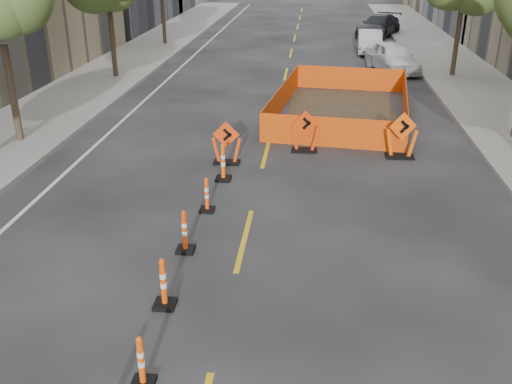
# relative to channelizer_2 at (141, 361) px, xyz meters

# --- Properties ---
(ground_plane) EXTENTS (140.00, 140.00, 0.00)m
(ground_plane) POSITION_rel_channelizer_2_xyz_m (1.00, 0.86, -0.46)
(ground_plane) COLOR black
(sidewalk_left) EXTENTS (4.00, 90.00, 0.15)m
(sidewalk_left) POSITION_rel_channelizer_2_xyz_m (-8.00, 12.86, -0.38)
(sidewalk_left) COLOR gray
(sidewalk_left) RESTS_ON ground
(channelizer_2) EXTENTS (0.36, 0.36, 0.92)m
(channelizer_2) POSITION_rel_channelizer_2_xyz_m (0.00, 0.00, 0.00)
(channelizer_2) COLOR #E54B09
(channelizer_2) RESTS_ON ground
(channelizer_3) EXTENTS (0.41, 0.41, 1.03)m
(channelizer_3) POSITION_rel_channelizer_2_xyz_m (-0.18, 2.09, 0.06)
(channelizer_3) COLOR #E34509
(channelizer_3) RESTS_ON ground
(channelizer_4) EXTENTS (0.40, 0.40, 1.00)m
(channelizer_4) POSITION_rel_channelizer_2_xyz_m (-0.24, 4.17, 0.04)
(channelizer_4) COLOR #D93E09
(channelizer_4) RESTS_ON ground
(channelizer_5) EXTENTS (0.36, 0.36, 0.92)m
(channelizer_5) POSITION_rel_channelizer_2_xyz_m (-0.13, 6.26, 0.00)
(channelizer_5) COLOR #FB490A
(channelizer_5) RESTS_ON ground
(channelizer_6) EXTENTS (0.43, 0.43, 1.09)m
(channelizer_6) POSITION_rel_channelizer_2_xyz_m (-0.03, 8.34, 0.09)
(channelizer_6) COLOR #F2560A
(channelizer_6) RESTS_ON ground
(chevron_sign_left) EXTENTS (0.93, 0.58, 1.36)m
(chevron_sign_left) POSITION_rel_channelizer_2_xyz_m (-0.13, 9.69, 0.22)
(chevron_sign_left) COLOR #E23A09
(chevron_sign_left) RESTS_ON ground
(chevron_sign_center) EXTENTS (1.06, 0.82, 1.39)m
(chevron_sign_center) POSITION_rel_channelizer_2_xyz_m (2.24, 11.03, 0.24)
(chevron_sign_center) COLOR red
(chevron_sign_center) RESTS_ON ground
(chevron_sign_right) EXTENTS (1.13, 0.86, 1.50)m
(chevron_sign_right) POSITION_rel_channelizer_2_xyz_m (5.27, 10.75, 0.29)
(chevron_sign_right) COLOR #FE590A
(chevron_sign_right) RESTS_ON ground
(safety_fence) EXTENTS (5.82, 8.79, 1.03)m
(safety_fence) POSITION_rel_channelizer_2_xyz_m (3.62, 15.65, 0.06)
(safety_fence) COLOR #DB4D0B
(safety_fence) RESTS_ON ground
(parked_car_near) EXTENTS (2.87, 4.78, 1.52)m
(parked_car_near) POSITION_rel_channelizer_2_xyz_m (6.52, 24.02, 0.30)
(parked_car_near) COLOR silver
(parked_car_near) RESTS_ON ground
(parked_car_mid) EXTENTS (1.58, 4.09, 1.33)m
(parked_car_mid) POSITION_rel_channelizer_2_xyz_m (5.79, 29.55, 0.21)
(parked_car_mid) COLOR #B0B1B5
(parked_car_mid) RESTS_ON ground
(parked_car_far) EXTENTS (3.95, 5.55, 1.49)m
(parked_car_far) POSITION_rel_channelizer_2_xyz_m (6.96, 36.32, 0.29)
(parked_car_far) COLOR black
(parked_car_far) RESTS_ON ground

